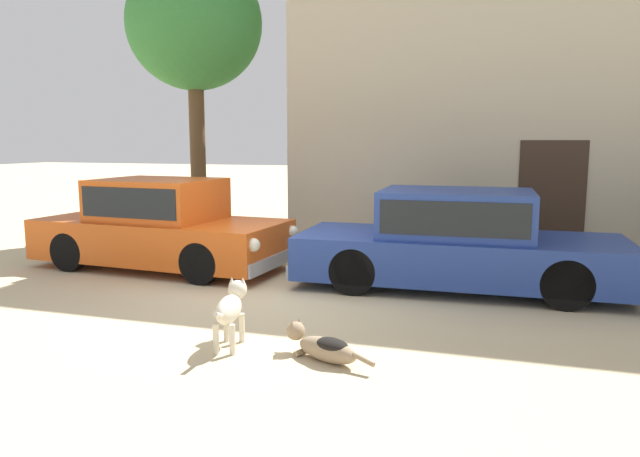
{
  "coord_description": "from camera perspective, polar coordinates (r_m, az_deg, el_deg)",
  "views": [
    {
      "loc": [
        3.13,
        -7.4,
        2.09
      ],
      "look_at": [
        0.75,
        0.2,
        0.9
      ],
      "focal_mm": 33.04,
      "sensor_mm": 36.0,
      "label": 1
    }
  ],
  "objects": [
    {
      "name": "stray_dog_tan",
      "position": [
        6.14,
        -8.64,
        -7.52
      ],
      "size": [
        0.33,
        0.98,
        0.65
      ],
      "rotation": [
        0.0,
        0.0,
        1.76
      ],
      "color": "beige",
      "rests_on": "ground_plane"
    },
    {
      "name": "parked_sedan_second",
      "position": [
        8.58,
        13.19,
        -1.1
      ],
      "size": [
        4.71,
        1.87,
        1.4
      ],
      "rotation": [
        0.0,
        0.0,
        0.03
      ],
      "color": "navy",
      "rests_on": "ground_plane"
    },
    {
      "name": "acacia_tree_left",
      "position": [
        13.14,
        -12.1,
        18.61
      ],
      "size": [
        2.86,
        2.57,
        5.85
      ],
      "color": "brown",
      "rests_on": "ground_plane"
    },
    {
      "name": "stray_dog_spotted",
      "position": [
        5.75,
        0.29,
        -11.31
      ],
      "size": [
        1.04,
        0.5,
        0.34
      ],
      "rotation": [
        0.0,
        0.0,
        2.75
      ],
      "color": "#997F60",
      "rests_on": "ground_plane"
    },
    {
      "name": "parked_sedan_nearest",
      "position": [
        10.06,
        -15.22,
        0.38
      ],
      "size": [
        4.36,
        1.99,
        1.47
      ],
      "rotation": [
        0.0,
        0.0,
        -0.07
      ],
      "color": "#D15619",
      "rests_on": "ground_plane"
    },
    {
      "name": "ground_plane",
      "position": [
        8.3,
        -5.41,
        -6.12
      ],
      "size": [
        80.0,
        80.0,
        0.0
      ],
      "primitive_type": "plane",
      "color": "#CCB78E"
    }
  ]
}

